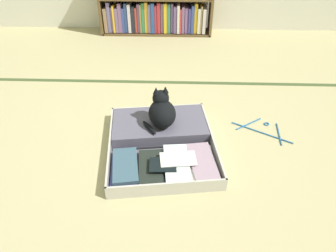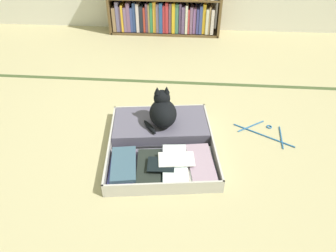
% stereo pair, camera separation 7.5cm
% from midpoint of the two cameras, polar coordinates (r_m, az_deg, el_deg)
% --- Properties ---
extents(ground_plane, '(10.00, 10.00, 0.00)m').
position_cam_midpoint_polar(ground_plane, '(2.14, -3.90, -4.06)').
color(ground_plane, tan).
extents(tatami_border, '(4.80, 0.05, 0.00)m').
position_cam_midpoint_polar(tatami_border, '(2.91, -1.34, 8.26)').
color(tatami_border, '#3D4E29').
rests_on(tatami_border, ground_plane).
extents(open_suitcase, '(0.81, 0.90, 0.10)m').
position_cam_midpoint_polar(open_suitcase, '(2.13, -0.26, -2.65)').
color(open_suitcase, '#BAB6AE').
rests_on(open_suitcase, ground_plane).
extents(black_cat, '(0.27, 0.28, 0.28)m').
position_cam_midpoint_polar(black_cat, '(2.14, -0.01, 2.77)').
color(black_cat, black).
rests_on(black_cat, open_suitcase).
extents(clothes_hanger, '(0.41, 0.32, 0.01)m').
position_cam_midpoint_polar(clothes_hanger, '(2.38, 18.53, -1.15)').
color(clothes_hanger, '#245C95').
rests_on(clothes_hanger, ground_plane).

